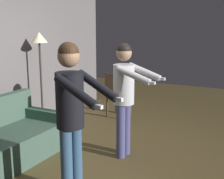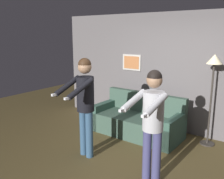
{
  "view_description": "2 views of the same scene",
  "coord_description": "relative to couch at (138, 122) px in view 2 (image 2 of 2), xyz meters",
  "views": [
    {
      "loc": [
        -3.55,
        -1.91,
        1.95
      ],
      "look_at": [
        -0.19,
        -0.18,
        1.13
      ],
      "focal_mm": 50.0,
      "sensor_mm": 36.0,
      "label": 1
    },
    {
      "loc": [
        1.87,
        -3.13,
        2.15
      ],
      "look_at": [
        -0.45,
        0.08,
        1.25
      ],
      "focal_mm": 40.0,
      "sensor_mm": 36.0,
      "label": 2
    }
  ],
  "objects": [
    {
      "name": "ground_plane",
      "position": [
        0.67,
        -1.33,
        -0.28
      ],
      "size": [
        12.0,
        12.0,
        0.0
      ],
      "primitive_type": "plane",
      "color": "#4F4123"
    },
    {
      "name": "back_wall_assembly",
      "position": [
        0.66,
        0.7,
        1.02
      ],
      "size": [
        6.4,
        0.09,
        2.6
      ],
      "color": "#5A5657",
      "rests_on": "ground_plane"
    },
    {
      "name": "couch",
      "position": [
        0.0,
        0.0,
        0.0
      ],
      "size": [
        1.91,
        0.88,
        0.87
      ],
      "color": "#374F42",
      "rests_on": "ground_plane"
    },
    {
      "name": "torchiere_lamp",
      "position": [
        1.38,
        0.36,
        1.16
      ],
      "size": [
        0.29,
        0.29,
        1.78
      ],
      "color": "#332D28",
      "rests_on": "ground_plane"
    },
    {
      "name": "person_standing_left",
      "position": [
        -0.25,
        -1.41,
        0.79
      ],
      "size": [
        0.5,
        0.72,
        1.75
      ],
      "color": "#2F4E6C",
      "rests_on": "ground_plane"
    },
    {
      "name": "person_standing_right",
      "position": [
        1.05,
        -1.43,
        0.73
      ],
      "size": [
        0.46,
        0.71,
        1.67
      ],
      "color": "#3F406C",
      "rests_on": "ground_plane"
    }
  ]
}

